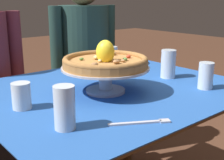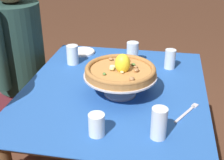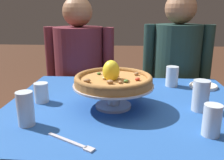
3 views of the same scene
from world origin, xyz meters
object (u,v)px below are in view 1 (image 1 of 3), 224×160
object	(u,v)px
water_glass_front_right	(206,78)
dinner_fork	(143,122)
water_glass_side_left	(21,97)
pizza_stand	(105,74)
pizza	(105,61)
side_plate	(135,62)
water_glass_back_right	(111,58)
water_glass_front_left	(65,110)
diner_right	(85,71)
water_glass_side_right	(168,66)

from	to	relation	value
water_glass_front_right	dinner_fork	distance (m)	0.48
water_glass_side_left	dinner_fork	distance (m)	0.43
pizza_stand	pizza	xyz separation A→B (m)	(-0.00, -0.00, 0.05)
pizza	side_plate	size ratio (longest dim) A/B	2.23
pizza	dinner_fork	bearing A→B (deg)	-108.94
water_glass_side_left	side_plate	xyz separation A→B (m)	(0.83, 0.28, -0.03)
water_glass_back_right	pizza	bearing A→B (deg)	-132.71
water_glass_front_left	water_glass_front_right	bearing A→B (deg)	-2.74
pizza_stand	water_glass_front_left	bearing A→B (deg)	-147.33
dinner_fork	diner_right	world-z (taller)	diner_right
water_glass_side_right	water_glass_side_left	bearing A→B (deg)	175.68
pizza_stand	side_plate	xyz separation A→B (m)	(0.49, 0.32, -0.07)
water_glass_side_right	diner_right	size ratio (longest dim) A/B	0.11
water_glass_side_left	dinner_fork	bearing A→B (deg)	-57.80
water_glass_front_left	pizza	bearing A→B (deg)	32.60
water_glass_side_left	water_glass_back_right	bearing A→B (deg)	24.41
water_glass_side_right	diner_right	distance (m)	0.77
water_glass_side_left	water_glass_side_right	xyz separation A→B (m)	(0.72, -0.05, 0.02)
water_glass_side_left	water_glass_front_right	xyz separation A→B (m)	(0.70, -0.28, 0.01)
pizza	diner_right	distance (m)	0.87
water_glass_front_right	pizza_stand	bearing A→B (deg)	146.51
water_glass_back_right	diner_right	bearing A→B (deg)	76.15
water_glass_side_right	dinner_fork	xyz separation A→B (m)	(-0.49, -0.31, -0.05)
pizza	diner_right	size ratio (longest dim) A/B	0.27
water_glass_side_right	water_glass_back_right	world-z (taller)	water_glass_side_right
water_glass_front_left	water_glass_front_right	xyz separation A→B (m)	(0.67, -0.03, -0.01)
dinner_fork	water_glass_front_left	bearing A→B (deg)	149.06
pizza_stand	water_glass_side_left	bearing A→B (deg)	173.10
water_glass_front_right	side_plate	bearing A→B (deg)	76.53
pizza_stand	side_plate	size ratio (longest dim) A/B	2.33
water_glass_side_right	water_glass_front_left	world-z (taller)	water_glass_side_right
water_glass_side_left	dinner_fork	world-z (taller)	water_glass_side_left
dinner_fork	diner_right	size ratio (longest dim) A/B	0.14
side_plate	dinner_fork	distance (m)	0.88
water_glass_front_left	side_plate	world-z (taller)	water_glass_front_left
pizza	diner_right	xyz separation A→B (m)	(0.41, 0.73, -0.24)
water_glass_side_left	water_glass_front_left	distance (m)	0.25
water_glass_side_left	water_glass_back_right	distance (m)	0.72
pizza_stand	diner_right	xyz separation A→B (m)	(0.41, 0.73, -0.18)
pizza	water_glass_back_right	bearing A→B (deg)	47.29
pizza	water_glass_side_left	bearing A→B (deg)	172.92
water_glass_front_right	pizza	bearing A→B (deg)	146.68
water_glass_back_right	water_glass_front_right	distance (m)	0.57
pizza_stand	water_glass_side_left	size ratio (longest dim) A/B	3.83
dinner_fork	water_glass_back_right	bearing A→B (deg)	57.38
pizza	water_glass_front_left	world-z (taller)	pizza
water_glass_side_left	side_plate	world-z (taller)	water_glass_side_left
water_glass_side_right	water_glass_front_left	xyz separation A→B (m)	(-0.69, -0.19, 0.00)
water_glass_front_left	dinner_fork	size ratio (longest dim) A/B	0.74
water_glass_back_right	diner_right	size ratio (longest dim) A/B	0.09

